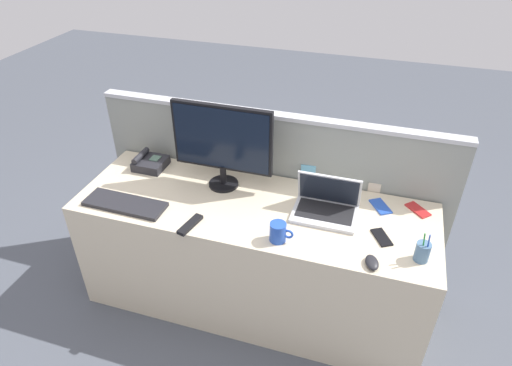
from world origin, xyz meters
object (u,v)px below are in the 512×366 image
object	(u,v)px
tv_remote	(190,225)
coffee_mug	(278,232)
cell_phone_black_slab	(382,237)
keyboard_main	(125,204)
cell_phone_blue_case	(381,206)
cell_phone_red_case	(418,210)
computer_mouse_right_hand	(372,262)
desktop_monitor	(222,141)
laptop	(326,204)
pen_cup	(422,252)
desk_phone	(150,163)

from	to	relation	value
tv_remote	coffee_mug	distance (m)	0.46
coffee_mug	cell_phone_black_slab	bearing A→B (deg)	19.00
keyboard_main	coffee_mug	size ratio (longest dim) A/B	3.80
tv_remote	coffee_mug	bearing A→B (deg)	16.14
cell_phone_blue_case	cell_phone_red_case	bearing A→B (deg)	-24.11
keyboard_main	computer_mouse_right_hand	distance (m)	1.33
desktop_monitor	cell_phone_black_slab	bearing A→B (deg)	-13.09
desktop_monitor	tv_remote	bearing A→B (deg)	-94.23
laptop	coffee_mug	bearing A→B (deg)	-121.92
pen_cup	cell_phone_blue_case	distance (m)	0.42
desk_phone	cell_phone_blue_case	xyz separation A→B (m)	(1.40, 0.00, -0.03)
desktop_monitor	computer_mouse_right_hand	world-z (taller)	desktop_monitor
pen_cup	coffee_mug	distance (m)	0.68
cell_phone_black_slab	coffee_mug	bearing A→B (deg)	169.38
desktop_monitor	coffee_mug	size ratio (longest dim) A/B	4.79
laptop	coffee_mug	distance (m)	0.35
tv_remote	coffee_mug	size ratio (longest dim) A/B	1.42
cell_phone_black_slab	tv_remote	xyz separation A→B (m)	(-0.95, -0.20, 0.01)
cell_phone_red_case	tv_remote	size ratio (longest dim) A/B	0.81
desk_phone	cell_phone_black_slab	world-z (taller)	desk_phone
keyboard_main	coffee_mug	world-z (taller)	coffee_mug
desktop_monitor	desk_phone	xyz separation A→B (m)	(-0.51, 0.04, -0.25)
computer_mouse_right_hand	cell_phone_blue_case	distance (m)	0.47
desk_phone	cell_phone_blue_case	bearing A→B (deg)	0.15
cell_phone_blue_case	cell_phone_black_slab	world-z (taller)	same
desktop_monitor	keyboard_main	size ratio (longest dim) A/B	1.26
keyboard_main	pen_cup	xyz separation A→B (m)	(1.55, 0.04, 0.04)
pen_cup	coffee_mug	size ratio (longest dim) A/B	1.43
pen_cup	cell_phone_blue_case	size ratio (longest dim) A/B	1.24
desk_phone	tv_remote	world-z (taller)	desk_phone
keyboard_main	cell_phone_blue_case	distance (m)	1.39
laptop	keyboard_main	bearing A→B (deg)	-165.61
tv_remote	desk_phone	bearing A→B (deg)	148.65
cell_phone_blue_case	tv_remote	xyz separation A→B (m)	(-0.92, -0.46, 0.01)
desk_phone	desktop_monitor	bearing A→B (deg)	-4.68
laptop	tv_remote	bearing A→B (deg)	-153.09
desktop_monitor	laptop	xyz separation A→B (m)	(0.61, -0.09, -0.23)
cell_phone_blue_case	coffee_mug	size ratio (longest dim) A/B	1.16
laptop	cell_phone_blue_case	bearing A→B (deg)	25.04
keyboard_main	cell_phone_black_slab	xyz separation A→B (m)	(1.36, 0.14, -0.01)
laptop	pen_cup	bearing A→B (deg)	-25.32
cell_phone_blue_case	desk_phone	bearing A→B (deg)	147.49
cell_phone_black_slab	laptop	bearing A→B (deg)	127.53
laptop	cell_phone_black_slab	xyz separation A→B (m)	(0.30, -0.13, -0.05)
desk_phone	keyboard_main	xyz separation A→B (m)	(0.06, -0.40, -0.02)
desk_phone	keyboard_main	distance (m)	0.40
cell_phone_blue_case	desktop_monitor	bearing A→B (deg)	150.23
laptop	cell_phone_black_slab	bearing A→B (deg)	-22.85
desktop_monitor	cell_phone_black_slab	xyz separation A→B (m)	(0.92, -0.21, -0.28)
desktop_monitor	cell_phone_blue_case	size ratio (longest dim) A/B	4.15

